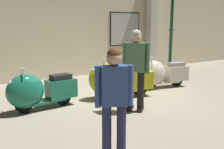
{
  "coord_description": "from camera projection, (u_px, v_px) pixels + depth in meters",
  "views": [
    {
      "loc": [
        -3.39,
        -5.0,
        1.8
      ],
      "look_at": [
        -0.02,
        0.52,
        0.55
      ],
      "focal_mm": 40.33,
      "sensor_mm": 36.0,
      "label": 1
    }
  ],
  "objects": [
    {
      "name": "scooter_0",
      "position": [
        37.0,
        91.0,
        5.41
      ],
      "size": [
        1.58,
        0.6,
        0.94
      ],
      "rotation": [
        0.0,
        0.0,
        -3.04
      ],
      "color": "black",
      "rests_on": "ground"
    },
    {
      "name": "scooter_2",
      "position": [
        160.0,
        74.0,
        7.36
      ],
      "size": [
        1.61,
        0.69,
        0.95
      ],
      "rotation": [
        0.0,
        0.0,
        2.98
      ],
      "color": "black",
      "rests_on": "ground"
    },
    {
      "name": "scooter_1",
      "position": [
        116.0,
        80.0,
        6.34
      ],
      "size": [
        1.73,
        0.86,
        1.02
      ],
      "rotation": [
        0.0,
        0.0,
        2.9
      ],
      "color": "black",
      "rests_on": "ground"
    },
    {
      "name": "ground_plane",
      "position": [
        123.0,
        100.0,
        6.26
      ],
      "size": [
        60.0,
        60.0,
        0.0
      ],
      "primitive_type": "plane",
      "color": "gray"
    },
    {
      "name": "visitor_1",
      "position": [
        114.0,
        96.0,
        3.35
      ],
      "size": [
        0.48,
        0.34,
        1.53
      ],
      "rotation": [
        0.0,
        0.0,
        1.16
      ],
      "color": "black",
      "rests_on": "ground"
    },
    {
      "name": "lamppost",
      "position": [
        172.0,
        23.0,
        8.61
      ],
      "size": [
        0.32,
        0.32,
        3.18
      ],
      "color": "#144728",
      "rests_on": "ground"
    },
    {
      "name": "visitor_0",
      "position": [
        136.0,
        65.0,
        5.26
      ],
      "size": [
        0.44,
        0.47,
        1.73
      ],
      "rotation": [
        0.0,
        0.0,
        0.71
      ],
      "color": "black",
      "rests_on": "ground"
    },
    {
      "name": "showroom_back_wall",
      "position": [
        72.0,
        21.0,
        8.89
      ],
      "size": [
        18.0,
        0.63,
        3.93
      ],
      "color": "beige",
      "rests_on": "ground"
    }
  ]
}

